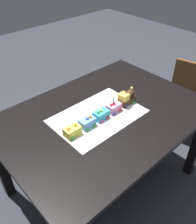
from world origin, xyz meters
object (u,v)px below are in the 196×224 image
chair (194,97)px  dining_table (104,125)px  cake_car_caboose_turquoise (101,115)px  cake_car_hopper_sky_blue (87,122)px  birthday_candle (113,99)px  cake_locomotive (127,98)px  cake_car_gondola_lemon (72,131)px  cake_car_flatbed_bubblegum (114,107)px

chair → dining_table: bearing=70.4°
cake_car_caboose_turquoise → cake_car_hopper_sky_blue: bearing=0.0°
cake_car_caboose_turquoise → chair: bearing=173.4°
dining_table → chair: (-1.03, 0.15, -0.16)m
chair → cake_car_hopper_sky_blue: 1.25m
cake_car_hopper_sky_blue → birthday_candle: size_ratio=1.90×
birthday_candle → cake_locomotive: bearing=180.0°
chair → birthday_candle: size_ratio=16.30×
cake_car_caboose_turquoise → cake_car_hopper_sky_blue: size_ratio=1.00×
dining_table → birthday_candle: birthday_candle is taller
cake_locomotive → cake_car_caboose_turquoise: (0.25, 0.00, -0.02)m
birthday_candle → dining_table: bearing=-24.1°
cake_locomotive → cake_car_gondola_lemon: (0.48, 0.00, -0.02)m
cake_car_hopper_sky_blue → cake_car_caboose_turquoise: bearing=180.0°
cake_locomotive → cake_car_hopper_sky_blue: bearing=0.0°
birthday_candle → cake_car_hopper_sky_blue: bearing=0.0°
cake_car_flatbed_bubblegum → cake_car_gondola_lemon: 0.35m
chair → cake_locomotive: 0.91m
chair → cake_car_hopper_sky_blue: chair is taller
cake_car_flatbed_bubblegum → cake_car_hopper_sky_blue: (0.23, 0.00, 0.00)m
cake_car_hopper_sky_blue → cake_car_gondola_lemon: 0.12m
cake_car_hopper_sky_blue → birthday_candle: 0.24m
chair → cake_car_gondola_lemon: size_ratio=8.60×
dining_table → cake_car_flatbed_bubblegum: size_ratio=14.00×
chair → cake_car_caboose_turquoise: size_ratio=8.60×
cake_locomotive → cake_car_caboose_turquoise: cake_locomotive is taller
cake_car_flatbed_bubblegum → birthday_candle: (0.01, -0.00, 0.07)m
cake_car_flatbed_bubblegum → cake_car_hopper_sky_blue: same height
cake_locomotive → birthday_candle: (0.14, -0.00, 0.05)m
dining_table → cake_car_gondola_lemon: size_ratio=14.00×
chair → cake_car_gondola_lemon: 1.36m
cake_locomotive → cake_car_flatbed_bubblegum: 0.13m
dining_table → cake_car_flatbed_bubblegum: cake_car_flatbed_bubblegum is taller
dining_table → cake_locomotive: cake_locomotive is taller
cake_car_caboose_turquoise → dining_table: bearing=-154.8°
cake_car_flatbed_bubblegum → birthday_candle: size_ratio=1.90×
cake_car_flatbed_bubblegum → cake_car_hopper_sky_blue: bearing=0.0°
cake_car_hopper_sky_blue → cake_car_gondola_lemon: bearing=0.0°
cake_locomotive → cake_car_gondola_lemon: cake_locomotive is taller
cake_car_caboose_turquoise → cake_car_gondola_lemon: same height
dining_table → cake_car_hopper_sky_blue: 0.22m
cake_car_gondola_lemon → birthday_candle: 0.35m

